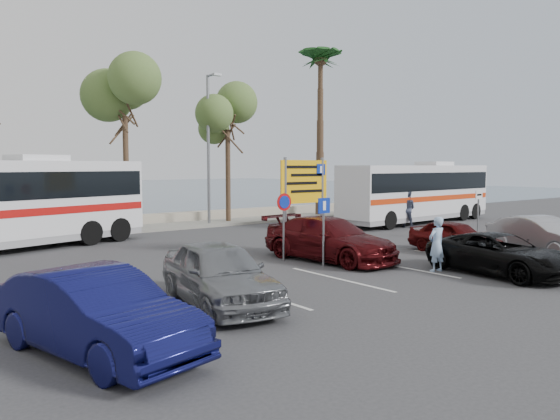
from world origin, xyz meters
TOP-DOWN VIEW (x-y plane):
  - ground at (0.00, 0.00)m, footprint 120.00×120.00m
  - kerb_strip at (0.00, 14.00)m, footprint 44.00×2.40m
  - seawall at (0.00, 16.00)m, footprint 48.00×0.80m
  - tree_mid at (-1.50, 14.00)m, footprint 3.20×3.20m
  - tree_right at (4.50, 14.00)m, footprint 3.20×3.20m
  - palm_tree at (11.50, 14.00)m, footprint 4.80×4.80m
  - street_lamp_right at (3.00, 13.52)m, footprint 0.45×1.15m
  - direction_sign at (1.00, 3.20)m, footprint 2.20×0.12m
  - sign_no_stop at (-0.60, 2.38)m, footprint 0.60×0.08m
  - sign_parking at (-0.20, 0.79)m, footprint 0.50×0.07m
  - sign_taxi at (9.80, 1.49)m, footprint 0.50×0.07m
  - lane_markings at (-1.14, -1.00)m, footprint 12.02×4.20m
  - coach_bus_right at (13.33, 7.68)m, footprint 11.46×3.11m
  - car_silver_a at (-5.54, -1.44)m, footprint 2.59×4.75m
  - car_blue at (-9.00, -3.02)m, footprint 2.62×4.79m
  - car_maroon at (0.72, 1.50)m, footprint 2.63×5.36m
  - car_red at (5.52, -0.24)m, footprint 1.61×3.69m
  - suv_black at (3.12, -3.50)m, footprint 2.48×4.67m
  - car_silver_b at (7.92, -2.33)m, footprint 2.55×4.50m
  - pedestrian_near at (2.00, -2.00)m, footprint 0.65×0.44m
  - pedestrian_far at (11.00, 6.50)m, footprint 1.10×1.20m

SIDE VIEW (x-z plane):
  - ground at x=0.00m, z-range 0.00..0.00m
  - lane_markings at x=-1.14m, z-range 0.00..0.01m
  - kerb_strip at x=0.00m, z-range 0.00..0.15m
  - seawall at x=0.00m, z-range 0.00..0.60m
  - car_red at x=5.52m, z-range 0.00..1.24m
  - suv_black at x=3.12m, z-range 0.00..1.25m
  - car_silver_b at x=7.92m, z-range 0.00..1.40m
  - car_blue at x=-9.00m, z-range 0.00..1.50m
  - car_maroon at x=0.72m, z-range 0.00..1.50m
  - car_silver_a at x=-5.54m, z-range 0.00..1.53m
  - pedestrian_near at x=2.00m, z-range 0.00..1.72m
  - pedestrian_far at x=11.00m, z-range 0.00..1.97m
  - sign_taxi at x=9.80m, z-range 0.32..2.52m
  - sign_parking at x=-0.20m, z-range 0.34..2.59m
  - sign_no_stop at x=-0.60m, z-range 0.40..2.75m
  - coach_bus_right at x=13.33m, z-range -0.13..3.41m
  - direction_sign at x=1.00m, z-range 0.63..4.23m
  - street_lamp_right at x=3.00m, z-range 0.59..8.60m
  - tree_right at x=4.50m, z-range 2.47..9.87m
  - tree_mid at x=-1.50m, z-range 2.65..10.65m
  - palm_tree at x=11.50m, z-range 4.27..15.47m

